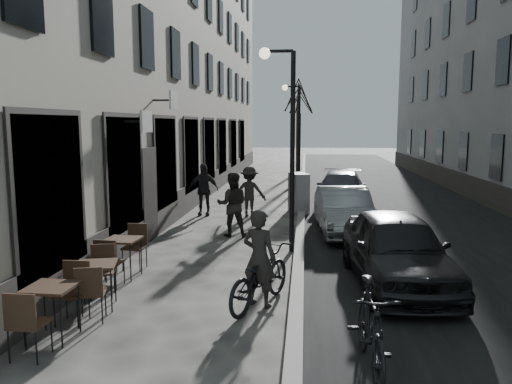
% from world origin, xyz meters
% --- Properties ---
extents(ground, '(120.00, 120.00, 0.00)m').
position_xyz_m(ground, '(0.00, 0.00, 0.00)').
color(ground, '#353330').
rests_on(ground, ground).
extents(road, '(7.30, 60.00, 0.00)m').
position_xyz_m(road, '(3.85, 16.00, 0.00)').
color(road, black).
rests_on(road, ground).
extents(kerb, '(0.25, 60.00, 0.12)m').
position_xyz_m(kerb, '(0.20, 16.00, 0.06)').
color(kerb, gray).
rests_on(kerb, ground).
extents(building_left, '(4.00, 35.00, 16.00)m').
position_xyz_m(building_left, '(-6.00, 16.50, 8.00)').
color(building_left, '#ABA190').
rests_on(building_left, ground).
extents(streetlamp_near, '(0.90, 0.28, 5.09)m').
position_xyz_m(streetlamp_near, '(-0.17, 6.00, 3.16)').
color(streetlamp_near, black).
rests_on(streetlamp_near, ground).
extents(streetlamp_far, '(0.90, 0.28, 5.09)m').
position_xyz_m(streetlamp_far, '(-0.17, 18.00, 3.16)').
color(streetlamp_far, black).
rests_on(streetlamp_far, ground).
extents(tree_near, '(2.40, 2.40, 5.70)m').
position_xyz_m(tree_near, '(-0.10, 21.00, 4.66)').
color(tree_near, black).
rests_on(tree_near, ground).
extents(tree_far, '(2.40, 2.40, 5.70)m').
position_xyz_m(tree_far, '(-0.10, 27.00, 4.66)').
color(tree_far, black).
rests_on(tree_far, ground).
extents(bistro_set_a, '(0.70, 1.69, 1.00)m').
position_xyz_m(bistro_set_a, '(-3.46, 0.40, 0.51)').
color(bistro_set_a, black).
rests_on(bistro_set_a, ground).
extents(bistro_set_b, '(0.84, 1.69, 0.96)m').
position_xyz_m(bistro_set_b, '(-3.32, 1.72, 0.49)').
color(bistro_set_b, black).
rests_on(bistro_set_b, ground).
extents(bistro_set_c, '(0.73, 1.71, 1.00)m').
position_xyz_m(bistro_set_c, '(-3.50, 3.48, 0.51)').
color(bistro_set_c, black).
rests_on(bistro_set_c, ground).
extents(utility_cabinet, '(0.82, 1.08, 1.45)m').
position_xyz_m(utility_cabinet, '(0.10, 11.65, 0.72)').
color(utility_cabinet, slate).
rests_on(utility_cabinet, ground).
extents(bicycle, '(1.47, 2.17, 1.08)m').
position_xyz_m(bicycle, '(-0.47, 2.11, 0.54)').
color(bicycle, black).
rests_on(bicycle, ground).
extents(cyclist_rider, '(0.76, 0.64, 1.77)m').
position_xyz_m(cyclist_rider, '(-0.47, 2.11, 0.88)').
color(cyclist_rider, '#272422').
rests_on(cyclist_rider, ground).
extents(pedestrian_near, '(0.98, 0.81, 1.86)m').
position_xyz_m(pedestrian_near, '(-1.76, 7.59, 0.93)').
color(pedestrian_near, black).
rests_on(pedestrian_near, ground).
extents(pedestrian_mid, '(1.15, 0.68, 1.76)m').
position_xyz_m(pedestrian_mid, '(-1.60, 10.66, 0.88)').
color(pedestrian_mid, black).
rests_on(pedestrian_mid, ground).
extents(pedestrian_far, '(1.10, 0.49, 1.84)m').
position_xyz_m(pedestrian_far, '(-3.26, 10.76, 0.92)').
color(pedestrian_far, black).
rests_on(pedestrian_far, ground).
extents(car_near, '(2.07, 4.51, 1.50)m').
position_xyz_m(car_near, '(2.18, 3.53, 0.75)').
color(car_near, black).
rests_on(car_near, ground).
extents(car_mid, '(1.72, 4.19, 1.35)m').
position_xyz_m(car_mid, '(1.49, 8.28, 0.68)').
color(car_mid, gray).
rests_on(car_mid, ground).
extents(car_far, '(2.30, 4.77, 1.34)m').
position_xyz_m(car_far, '(1.74, 13.21, 0.67)').
color(car_far, '#3B3C46').
rests_on(car_far, ground).
extents(moped, '(0.64, 2.02, 1.20)m').
position_xyz_m(moped, '(1.20, -0.16, 0.60)').
color(moped, black).
rests_on(moped, ground).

